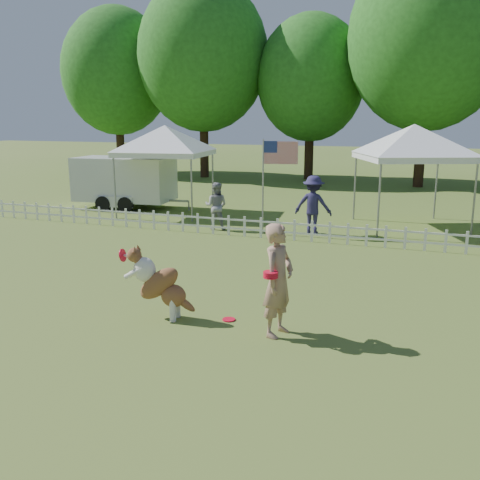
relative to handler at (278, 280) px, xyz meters
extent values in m
plane|color=#405C1D|center=(-1.72, -0.35, -0.90)|extent=(120.00, 120.00, 0.00)
imported|color=#A17960|center=(0.00, 0.00, 0.00)|extent=(0.56, 0.74, 1.81)
cylinder|color=red|center=(-0.96, 0.30, -0.89)|extent=(0.26, 0.26, 0.02)
imported|color=gray|center=(-4.15, 7.35, -0.17)|extent=(0.77, 0.64, 1.47)
imported|color=#262249|center=(-1.21, 7.81, -0.04)|extent=(1.13, 0.66, 1.73)
camera|label=1|loc=(2.23, -7.72, 2.47)|focal=40.00mm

